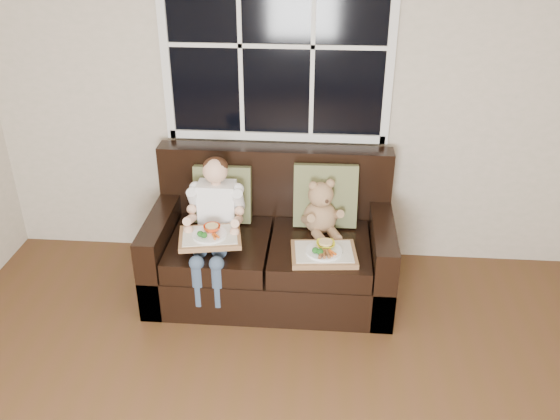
# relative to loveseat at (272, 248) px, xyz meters

# --- Properties ---
(room_walls) EXTENTS (4.52, 5.02, 2.71)m
(room_walls) POSITION_rel_loveseat_xyz_m (0.14, -2.02, 1.28)
(room_walls) COLOR beige
(room_walls) RESTS_ON ground
(window_back) EXTENTS (1.62, 0.04, 1.37)m
(window_back) POSITION_rel_loveseat_xyz_m (0.00, 0.46, 1.34)
(window_back) COLOR black
(window_back) RESTS_ON room_walls
(loveseat) EXTENTS (1.70, 0.92, 0.96)m
(loveseat) POSITION_rel_loveseat_xyz_m (0.00, 0.00, 0.00)
(loveseat) COLOR black
(loveseat) RESTS_ON ground
(pillow_left) EXTENTS (0.42, 0.20, 0.42)m
(pillow_left) POSITION_rel_loveseat_xyz_m (-0.37, 0.15, 0.35)
(pillow_left) COLOR olive
(pillow_left) RESTS_ON loveseat
(pillow_right) EXTENTS (0.46, 0.22, 0.46)m
(pillow_right) POSITION_rel_loveseat_xyz_m (0.37, 0.15, 0.37)
(pillow_right) COLOR olive
(pillow_right) RESTS_ON loveseat
(child) EXTENTS (0.38, 0.59, 0.86)m
(child) POSITION_rel_loveseat_xyz_m (-0.37, -0.12, 0.33)
(child) COLOR white
(child) RESTS_ON loveseat
(teddy_bear) EXTENTS (0.29, 0.35, 0.42)m
(teddy_bear) POSITION_rel_loveseat_xyz_m (0.34, 0.02, 0.31)
(teddy_bear) COLOR #A37C56
(teddy_bear) RESTS_ON loveseat
(tray_left) EXTENTS (0.45, 0.38, 0.09)m
(tray_left) POSITION_rel_loveseat_xyz_m (-0.38, -0.31, 0.26)
(tray_left) COLOR #A4794A
(tray_left) RESTS_ON child
(tray_right) EXTENTS (0.45, 0.36, 0.10)m
(tray_right) POSITION_rel_loveseat_xyz_m (0.38, -0.30, 0.17)
(tray_right) COLOR #A4794A
(tray_right) RESTS_ON loveseat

